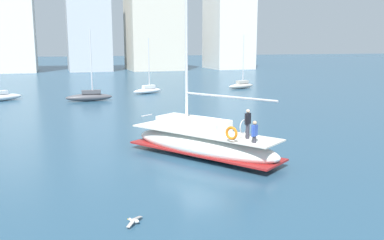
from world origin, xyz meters
The scene contains 8 objects.
ground_plane centered at (0.00, 0.00, 0.00)m, with size 400.00×400.00×0.00m, color #284C66.
main_sailboat centered at (0.02, 0.44, 0.91)m, with size 7.30×9.33×13.03m.
moored_sloop_near centered at (17.78, 32.99, 0.53)m, with size 4.73×2.52×7.63m.
moored_sloop_far centered at (-4.10, 26.46, 0.57)m, with size 5.15×1.26×8.00m.
moored_cutter_left centered at (3.68, 31.38, 0.50)m, with size 4.29×2.52×7.09m.
moored_cutter_right centered at (-13.63, 29.62, 0.52)m, with size 4.71×3.43×6.78m.
seagull centered at (-5.35, -7.25, 0.13)m, with size 0.74×0.87×0.17m.
waterfront_buildings centered at (-5.15, 82.07, 12.45)m, with size 86.03×18.59×26.22m.
Camera 1 is at (-7.79, -21.11, 6.39)m, focal length 38.66 mm.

